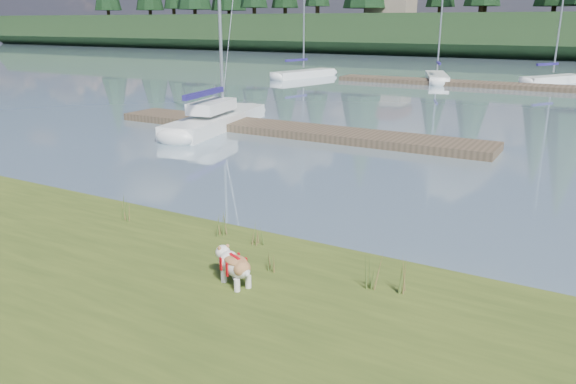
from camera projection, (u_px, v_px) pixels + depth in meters
The scene contains 17 objects.
ground at pixel (494, 87), 37.91m from camera, with size 200.00×200.00×0.00m, color #7993A2.
bank at pixel (10, 323), 7.97m from camera, with size 60.00×9.00×0.35m, color #45551C.
ridge at pixel (559, 35), 72.88m from camera, with size 200.00×20.00×5.00m, color black.
bulldog at pixel (235, 265), 8.67m from camera, with size 0.89×0.61×0.53m.
sailboat_main at pixel (223, 116), 23.90m from camera, with size 2.87×7.91×11.29m.
dock_near at pixel (289, 129), 22.33m from camera, with size 16.00×2.00×0.30m, color #4C3D2C.
dock_far at pixel (525, 87), 36.92m from camera, with size 26.00×2.20×0.30m, color #4C3D2C.
sailboat_bg_0 at pixel (309, 73), 44.68m from camera, with size 3.01×7.01×10.12m.
sailboat_bg_1 at pixel (436, 76), 42.02m from camera, with size 3.55×6.92×10.37m.
sailboat_bg_2 at pixel (557, 79), 40.15m from camera, with size 4.28×6.04×9.65m.
weed_0 at pixel (220, 223), 10.69m from camera, with size 0.17×0.14×0.61m.
weed_1 at pixel (258, 236), 10.25m from camera, with size 0.17×0.14×0.42m.
weed_2 at pixel (373, 271), 8.55m from camera, with size 0.17×0.14×0.69m.
weed_3 at pixel (126, 208), 11.49m from camera, with size 0.17×0.14×0.65m.
weed_4 at pixel (271, 261), 9.18m from camera, with size 0.17×0.14×0.39m.
weed_5 at pixel (407, 280), 8.37m from camera, with size 0.17×0.14×0.57m.
mud_lip at pixel (203, 233), 11.65m from camera, with size 60.00×0.50×0.14m, color #33281C.
Camera 1 is at (6.94, -10.18, 4.28)m, focal length 35.00 mm.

